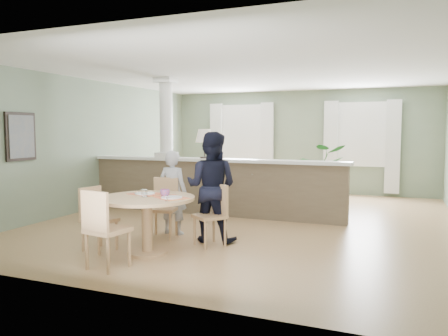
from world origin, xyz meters
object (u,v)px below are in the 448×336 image
at_px(dining_table, 148,209).
at_px(chair_near, 103,226).
at_px(sofa, 258,184).
at_px(houseplant, 313,177).
at_px(chair_far_man, 214,212).
at_px(chair_side, 96,215).
at_px(man_person, 211,187).
at_px(child_person, 173,192).
at_px(chair_far_boy, 164,204).

bearing_deg(dining_table, chair_near, -99.32).
relative_size(sofa, chair_near, 3.02).
bearing_deg(houseplant, chair_far_man, -103.78).
xyz_separation_m(sofa, dining_table, (-0.11, -4.56, 0.19)).
height_order(chair_side, man_person, man_person).
height_order(chair_far_man, child_person, child_person).
distance_m(chair_far_man, chair_side, 1.65).
xyz_separation_m(dining_table, chair_far_man, (0.65, 0.74, -0.13)).
height_order(chair_far_man, chair_near, chair_near).
bearing_deg(dining_table, child_person, 101.37).
relative_size(sofa, child_person, 2.17).
bearing_deg(chair_far_man, dining_table, -94.62).
distance_m(sofa, chair_side, 4.73).
distance_m(sofa, chair_near, 5.35).
xyz_separation_m(dining_table, man_person, (0.52, 0.94, 0.20)).
relative_size(chair_side, man_person, 0.53).
bearing_deg(sofa, child_person, -112.22).
distance_m(sofa, chair_far_boy, 3.65).
xyz_separation_m(houseplant, dining_table, (-1.46, -4.04, -0.08)).
xyz_separation_m(houseplant, child_person, (-1.68, -2.92, -0.02)).
bearing_deg(chair_near, chair_side, -37.83).
distance_m(chair_far_boy, chair_side, 1.13).
distance_m(houseplant, man_person, 3.24).
bearing_deg(houseplant, chair_side, -118.41).
xyz_separation_m(dining_table, child_person, (-0.23, 1.12, 0.05)).
bearing_deg(dining_table, sofa, 88.63).
bearing_deg(child_person, chair_far_man, 157.85).
bearing_deg(chair_near, chair_far_boy, -75.93).
relative_size(chair_far_boy, chair_side, 1.05).
xyz_separation_m(chair_near, child_person, (-0.10, 1.91, 0.14)).
distance_m(dining_table, chair_far_boy, 0.97).
bearing_deg(sofa, chair_far_man, -98.62).
relative_size(sofa, chair_far_man, 3.29).
relative_size(chair_near, man_person, 0.59).
xyz_separation_m(houseplant, chair_side, (-2.24, -4.13, -0.21)).
xyz_separation_m(houseplant, man_person, (-0.94, -3.10, 0.13)).
bearing_deg(houseplant, chair_far_boy, -119.09).
bearing_deg(chair_far_man, sofa, 134.75).
relative_size(sofa, houseplant, 2.10).
bearing_deg(chair_far_man, chair_near, -80.34).
bearing_deg(chair_side, child_person, -13.60).
height_order(child_person, man_person, man_person).
xyz_separation_m(houseplant, chair_far_man, (-0.81, -3.31, -0.20)).
bearing_deg(man_person, chair_far_man, 118.14).
distance_m(dining_table, chair_near, 0.80).
xyz_separation_m(chair_side, man_person, (1.30, 1.03, 0.34)).
height_order(sofa, man_person, man_person).
distance_m(houseplant, chair_side, 4.70).
bearing_deg(chair_near, chair_far_man, -107.90).
distance_m(sofa, houseplant, 1.47).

